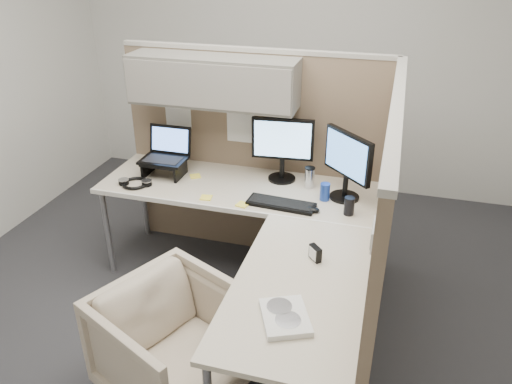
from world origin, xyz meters
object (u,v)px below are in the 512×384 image
(desk, at_px, (254,224))
(keyboard, at_px, (281,204))
(office_chair, at_px, (174,339))
(monitor_left, at_px, (283,144))

(desk, xyz_separation_m, keyboard, (0.12, 0.21, 0.05))
(desk, height_order, office_chair, desk)
(office_chair, xyz_separation_m, monitor_left, (0.27, 1.37, 0.65))
(desk, bearing_deg, monitor_left, 86.63)
(desk, relative_size, office_chair, 2.78)
(monitor_left, bearing_deg, desk, -98.49)
(keyboard, bearing_deg, office_chair, -105.92)
(desk, xyz_separation_m, monitor_left, (0.04, 0.60, 0.32))
(desk, distance_m, monitor_left, 0.68)
(office_chair, distance_m, monitor_left, 1.54)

